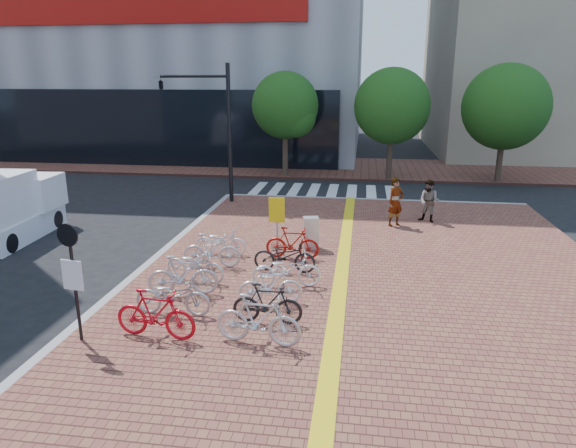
% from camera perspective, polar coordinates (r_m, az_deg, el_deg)
% --- Properties ---
extents(ground, '(120.00, 120.00, 0.00)m').
position_cam_1_polar(ground, '(13.63, -2.97, -8.81)').
color(ground, black).
rests_on(ground, ground).
extents(sidewalk, '(14.00, 34.00, 0.15)m').
position_cam_1_polar(sidewalk, '(9.10, 10.65, -22.55)').
color(sidewalk, brown).
rests_on(sidewalk, ground).
extents(tactile_strip, '(0.40, 34.00, 0.01)m').
position_cam_1_polar(tactile_strip, '(9.04, 3.84, -21.89)').
color(tactile_strip, yellow).
rests_on(tactile_strip, sidewalk).
extents(kerb_north, '(14.00, 0.25, 0.15)m').
position_cam_1_polar(kerb_north, '(24.78, 9.29, 2.60)').
color(kerb_north, gray).
rests_on(kerb_north, ground).
extents(far_sidewalk, '(70.00, 8.00, 0.15)m').
position_cam_1_polar(far_sidewalk, '(33.70, 3.98, 6.27)').
color(far_sidewalk, brown).
rests_on(far_sidewalk, ground).
extents(building_beige, '(20.00, 18.00, 18.00)m').
position_cam_1_polar(building_beige, '(46.90, 29.14, 18.06)').
color(building_beige, gray).
rests_on(building_beige, ground).
extents(crosswalk, '(7.50, 4.00, 0.01)m').
position_cam_1_polar(crosswalk, '(26.82, 3.88, 3.63)').
color(crosswalk, silver).
rests_on(crosswalk, ground).
extents(street_trees, '(16.20, 4.60, 6.35)m').
position_cam_1_polar(street_trees, '(29.74, 13.54, 12.41)').
color(street_trees, '#38281E').
rests_on(street_trees, far_sidewalk).
extents(bike_0, '(1.91, 0.69, 1.13)m').
position_cam_1_polar(bike_0, '(11.77, -14.52, -9.67)').
color(bike_0, red).
rests_on(bike_0, sidewalk).
extents(bike_1, '(1.87, 0.67, 0.98)m').
position_cam_1_polar(bike_1, '(12.79, -12.67, -7.79)').
color(bike_1, '#AAAAAE').
rests_on(bike_1, sidewalk).
extents(bike_2, '(1.90, 0.88, 1.10)m').
position_cam_1_polar(bike_2, '(13.82, -11.62, -5.61)').
color(bike_2, '#BABABF').
rests_on(bike_2, sidewalk).
extents(bike_3, '(1.89, 0.96, 0.95)m').
position_cam_1_polar(bike_3, '(14.72, -10.29, -4.50)').
color(bike_3, silver).
rests_on(bike_3, sidewalk).
extents(bike_4, '(1.79, 0.59, 1.06)m').
position_cam_1_polar(bike_4, '(15.68, -8.47, -2.91)').
color(bike_4, silver).
rests_on(bike_4, sidewalk).
extents(bike_5, '(1.70, 0.60, 0.89)m').
position_cam_1_polar(bike_5, '(16.78, -7.47, -1.92)').
color(bike_5, white).
rests_on(bike_5, sidewalk).
extents(bike_6, '(1.95, 0.72, 1.14)m').
position_cam_1_polar(bike_6, '(11.16, -3.33, -10.58)').
color(bike_6, silver).
rests_on(bike_6, sidewalk).
extents(bike_7, '(1.65, 0.47, 0.99)m').
position_cam_1_polar(bike_7, '(12.07, -2.30, -8.82)').
color(bike_7, black).
rests_on(bike_7, sidewalk).
extents(bike_8, '(1.68, 0.78, 0.98)m').
position_cam_1_polar(bike_8, '(13.07, -1.98, -6.86)').
color(bike_8, white).
rests_on(bike_8, sidewalk).
extents(bike_9, '(1.98, 0.98, 0.99)m').
position_cam_1_polar(bike_9, '(14.07, -0.15, -5.11)').
color(bike_9, silver).
rests_on(bike_9, sidewalk).
extents(bike_10, '(1.88, 0.73, 0.97)m').
position_cam_1_polar(bike_10, '(15.17, -0.38, -3.57)').
color(bike_10, black).
rests_on(bike_10, sidewalk).
extents(bike_11, '(1.71, 0.49, 1.02)m').
position_cam_1_polar(bike_11, '(16.27, 0.49, -2.10)').
color(bike_11, '#A7130B').
rests_on(bike_11, sidewalk).
extents(pedestrian_a, '(0.82, 0.77, 1.89)m').
position_cam_1_polar(pedestrian_a, '(20.20, 11.86, 2.40)').
color(pedestrian_a, gray).
rests_on(pedestrian_a, sidewalk).
extents(pedestrian_b, '(1.03, 0.96, 1.69)m').
position_cam_1_polar(pedestrian_b, '(21.08, 15.42, 2.46)').
color(pedestrian_b, '#4F5364').
rests_on(pedestrian_b, sidewalk).
extents(utility_box, '(0.57, 0.47, 1.09)m').
position_cam_1_polar(utility_box, '(17.19, 2.55, -1.00)').
color(utility_box, silver).
rests_on(utility_box, sidewalk).
extents(yellow_sign, '(0.51, 0.13, 1.88)m').
position_cam_1_polar(yellow_sign, '(16.49, -1.23, 0.99)').
color(yellow_sign, '#B7B7BC').
rests_on(yellow_sign, sidewalk).
extents(notice_sign, '(0.49, 0.14, 2.67)m').
position_cam_1_polar(notice_sign, '(11.74, -22.86, -4.58)').
color(notice_sign, black).
rests_on(notice_sign, sidewalk).
extents(traffic_light_pole, '(3.32, 1.28, 6.19)m').
position_cam_1_polar(traffic_light_pole, '(23.94, -9.99, 12.63)').
color(traffic_light_pole, black).
rests_on(traffic_light_pole, sidewalk).
extents(box_truck, '(2.16, 4.44, 2.50)m').
position_cam_1_polar(box_truck, '(21.06, -28.62, 1.55)').
color(box_truck, white).
rests_on(box_truck, ground).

